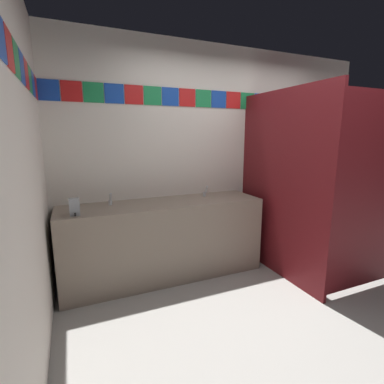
{
  "coord_description": "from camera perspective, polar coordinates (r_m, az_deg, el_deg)",
  "views": [
    {
      "loc": [
        -1.82,
        -1.69,
        1.58
      ],
      "look_at": [
        -0.71,
        0.9,
        1.01
      ],
      "focal_mm": 26.56,
      "sensor_mm": 36.0,
      "label": 1
    }
  ],
  "objects": [
    {
      "name": "wall_back",
      "position": [
        3.71,
        6.27,
        7.36
      ],
      "size": [
        4.13,
        0.09,
        2.64
      ],
      "color": "silver",
      "rests_on": "ground_plane"
    },
    {
      "name": "faucet_right",
      "position": [
        3.38,
        2.68,
        -0.06
      ],
      "size": [
        0.04,
        0.1,
        0.14
      ],
      "color": "silver",
      "rests_on": "vanity_counter"
    },
    {
      "name": "toilet",
      "position": [
        4.0,
        20.63,
        -7.99
      ],
      "size": [
        0.39,
        0.49,
        0.74
      ],
      "color": "white",
      "rests_on": "ground_plane"
    },
    {
      "name": "ground_plane",
      "position": [
        2.94,
        21.71,
        -22.02
      ],
      "size": [
        9.09,
        9.09,
        0.0
      ],
      "primitive_type": "plane",
      "color": "gray"
    },
    {
      "name": "wall_side",
      "position": [
        1.73,
        -32.49,
        1.18
      ],
      "size": [
        0.09,
        3.0,
        2.64
      ],
      "color": "silver",
      "rests_on": "ground_plane"
    },
    {
      "name": "soap_dispenser",
      "position": [
        2.8,
        -22.53,
        -2.8
      ],
      "size": [
        0.09,
        0.09,
        0.16
      ],
      "color": "gray",
      "rests_on": "vanity_counter"
    },
    {
      "name": "stall_divider",
      "position": [
        3.23,
        22.46,
        0.71
      ],
      "size": [
        0.92,
        1.44,
        2.06
      ],
      "color": "maroon",
      "rests_on": "ground_plane"
    },
    {
      "name": "faucet_left",
      "position": [
        3.08,
        -16.06,
        -1.64
      ],
      "size": [
        0.04,
        0.1,
        0.14
      ],
      "color": "silver",
      "rests_on": "vanity_counter"
    },
    {
      "name": "vanity_counter",
      "position": [
        3.24,
        -5.59,
        -9.32
      ],
      "size": [
        2.2,
        0.58,
        0.86
      ],
      "color": "gray",
      "rests_on": "ground_plane"
    }
  ]
}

